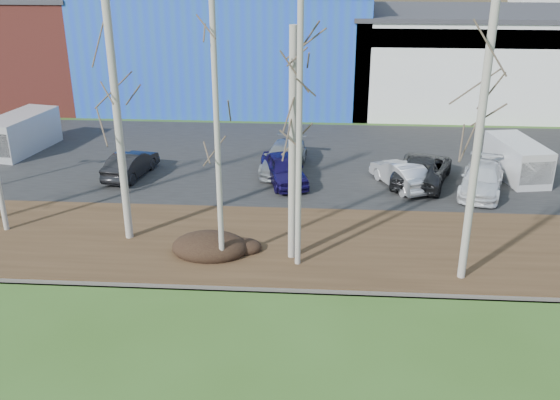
# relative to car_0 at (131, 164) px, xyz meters

# --- Properties ---
(river) EXTENTS (80.00, 8.00, 0.90)m
(river) POSITION_rel_car_0_xyz_m (8.73, -14.37, -0.80)
(river) COLOR black
(river) RESTS_ON ground
(far_bank_rocks) EXTENTS (80.00, 0.80, 0.46)m
(far_bank_rocks) POSITION_rel_car_0_xyz_m (8.73, -10.27, -0.80)
(far_bank_rocks) COLOR #47423D
(far_bank_rocks) RESTS_ON ground
(far_bank) EXTENTS (80.00, 7.00, 0.15)m
(far_bank) POSITION_rel_car_0_xyz_m (8.73, -7.07, -0.72)
(far_bank) COLOR #382616
(far_bank) RESTS_ON ground
(parking_lot) EXTENTS (80.00, 14.00, 0.14)m
(parking_lot) POSITION_rel_car_0_xyz_m (8.73, 3.43, -0.73)
(parking_lot) COLOR black
(parking_lot) RESTS_ON ground
(building_blue) EXTENTS (20.40, 12.24, 8.30)m
(building_blue) POSITION_rel_car_0_xyz_m (2.73, 17.43, 3.36)
(building_blue) COLOR #2153A8
(building_blue) RESTS_ON ground
(building_white) EXTENTS (18.36, 12.24, 6.80)m
(building_white) POSITION_rel_car_0_xyz_m (20.73, 17.42, 2.62)
(building_white) COLOR white
(building_white) RESTS_ON ground
(dirt_mound) EXTENTS (2.95, 2.08, 0.58)m
(dirt_mound) POSITION_rel_car_0_xyz_m (5.46, -8.14, -0.36)
(dirt_mound) COLOR black
(dirt_mound) RESTS_ON far_bank
(birch_2) EXTENTS (0.30, 0.30, 9.75)m
(birch_2) POSITION_rel_car_0_xyz_m (1.95, -7.01, 4.23)
(birch_2) COLOR beige
(birch_2) RESTS_ON far_bank
(birch_3) EXTENTS (0.20, 0.20, 9.87)m
(birch_3) POSITION_rel_car_0_xyz_m (6.04, -8.83, 4.29)
(birch_3) COLOR beige
(birch_3) RESTS_ON far_bank
(birch_4) EXTENTS (0.28, 0.28, 8.61)m
(birch_4) POSITION_rel_car_0_xyz_m (8.63, -8.24, 3.66)
(birch_4) COLOR beige
(birch_4) RESTS_ON far_bank
(birch_5) EXTENTS (0.21, 0.21, 9.53)m
(birch_5) POSITION_rel_car_0_xyz_m (8.88, -8.78, 4.12)
(birch_5) COLOR beige
(birch_5) RESTS_ON far_bank
(birch_6) EXTENTS (0.27, 0.27, 10.01)m
(birch_6) POSITION_rel_car_0_xyz_m (14.79, -9.40, 4.36)
(birch_6) COLOR beige
(birch_6) RESTS_ON far_bank
(car_0) EXTENTS (2.05, 4.17, 1.31)m
(car_0) POSITION_rel_car_0_xyz_m (0.00, 0.00, 0.00)
(car_0) COLOR black
(car_0) RESTS_ON parking_lot
(car_1) EXTENTS (2.54, 4.97, 1.38)m
(car_1) POSITION_rel_car_0_xyz_m (7.73, 1.51, 0.03)
(car_1) COLOR gray
(car_1) RESTS_ON parking_lot
(car_2) EXTENTS (2.93, 4.51, 1.43)m
(car_2) POSITION_rel_car_0_xyz_m (7.85, -0.32, 0.06)
(car_2) COLOR #191050
(car_2) RESTS_ON parking_lot
(car_3) EXTENTS (2.95, 4.21, 1.32)m
(car_3) POSITION_rel_car_0_xyz_m (13.59, -0.55, 0.00)
(car_3) COLOR silver
(car_3) RESTS_ON parking_lot
(car_4) EXTENTS (3.83, 5.59, 1.42)m
(car_4) POSITION_rel_car_0_xyz_m (14.73, 0.17, 0.05)
(car_4) COLOR #242426
(car_4) RESTS_ON parking_lot
(car_5) EXTENTS (3.15, 4.92, 1.33)m
(car_5) POSITION_rel_car_0_xyz_m (17.35, -1.00, 0.01)
(car_5) COLOR white
(car_5) RESTS_ON parking_lot
(van_white) EXTENTS (2.50, 4.49, 1.85)m
(van_white) POSITION_rel_car_0_xyz_m (19.64, 1.13, 0.27)
(van_white) COLOR white
(van_white) RESTS_ON parking_lot
(van_grey) EXTENTS (2.88, 5.10, 2.10)m
(van_grey) POSITION_rel_car_0_xyz_m (-7.47, 3.57, 0.39)
(van_grey) COLOR silver
(van_grey) RESTS_ON parking_lot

